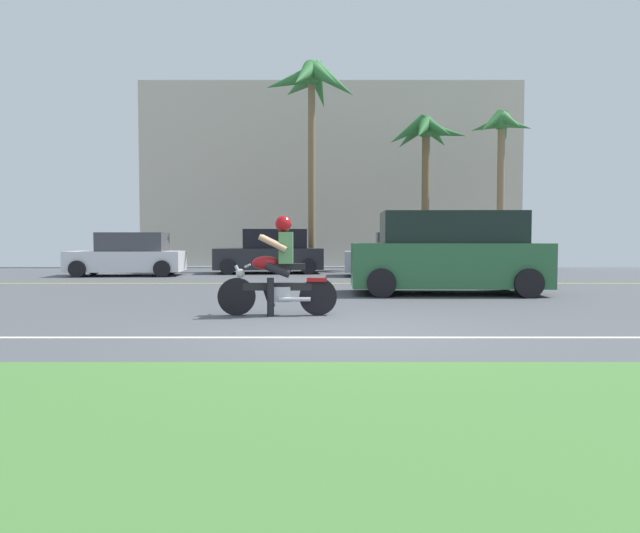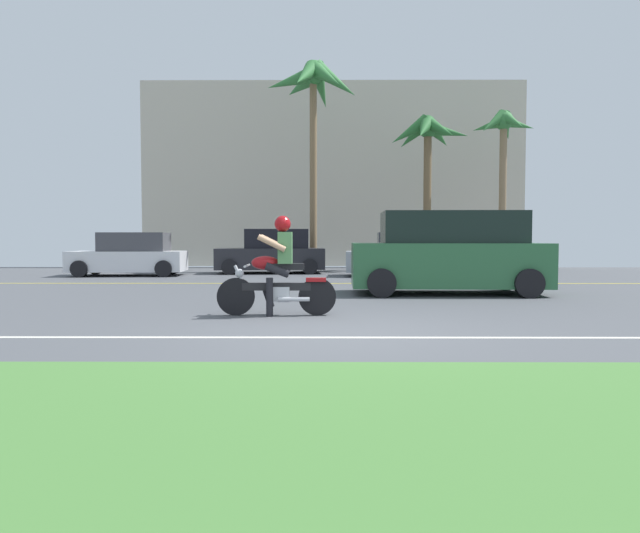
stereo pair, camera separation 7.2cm
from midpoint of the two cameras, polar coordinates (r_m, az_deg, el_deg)
ground at (r=11.13m, az=1.69°, el=-4.05°), size 56.00×30.00×0.04m
grass_median at (r=4.15m, az=4.08°, el=-15.09°), size 56.00×3.80×0.06m
lane_line_near at (r=7.74m, az=2.29°, el=-6.88°), size 50.40×0.12×0.01m
lane_line_far at (r=16.83m, az=1.23°, el=-1.64°), size 50.40×0.12×0.01m
motorcyclist at (r=9.90m, az=-3.93°, el=-0.67°), size 2.00×0.65×1.68m
suv_nearby at (r=14.02m, az=12.54°, el=1.19°), size 4.66×2.17×1.91m
parked_car_0 at (r=21.30m, az=-17.81°, el=1.02°), size 3.91×2.02×1.49m
parked_car_1 at (r=21.82m, az=-4.57°, el=1.34°), size 4.07×2.23×1.62m
parked_car_2 at (r=20.21m, az=8.54°, el=1.04°), size 4.08×2.08×1.49m
palm_tree_0 at (r=23.99m, az=-0.57°, el=16.75°), size 3.74×3.64×8.35m
palm_tree_1 at (r=24.71m, az=10.53°, el=12.00°), size 3.36×3.15×6.29m
palm_tree_2 at (r=25.73m, az=17.43°, el=11.77°), size 2.62×2.62×6.56m
building_far at (r=29.19m, az=1.27°, el=8.54°), size 17.56×4.00×8.46m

